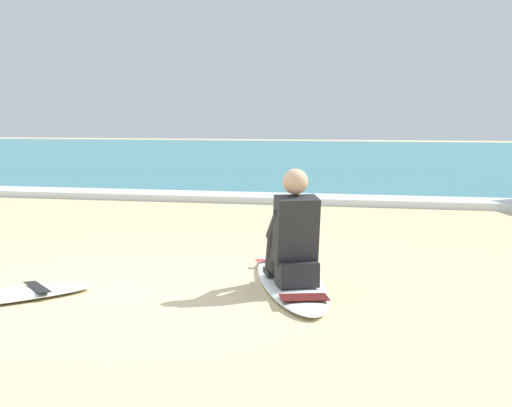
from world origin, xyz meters
The scene contains 5 objects.
ground_plane centered at (0.00, 0.00, 0.00)m, with size 80.00×80.00×0.00m, color beige.
sea centered at (0.00, 20.61, 0.05)m, with size 80.00×28.00×0.10m, color teal.
breaking_foam centered at (0.00, 6.91, 0.06)m, with size 80.00×0.90×0.11m, color white.
surfboard_main centered at (1.20, 0.63, 0.04)m, with size 1.31×2.61×0.08m.
surfer_seated centered at (1.28, 0.35, 0.44)m, with size 0.59×0.77×0.95m.
Camera 1 is at (2.48, -5.92, 1.45)m, focal length 55.00 mm.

